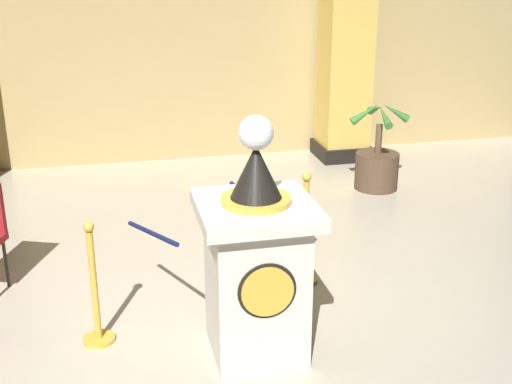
% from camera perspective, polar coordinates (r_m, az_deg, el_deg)
% --- Properties ---
extents(ground_plane, '(11.52, 11.52, 0.00)m').
position_cam_1_polar(ground_plane, '(5.12, -3.51, -13.14)').
color(ground_plane, '#B2A893').
extents(back_wall, '(11.52, 0.16, 4.10)m').
position_cam_1_polar(back_wall, '(9.18, -9.11, 15.18)').
color(back_wall, tan).
rests_on(back_wall, ground_plane).
extents(pedestal_clock, '(0.81, 0.81, 1.79)m').
position_cam_1_polar(pedestal_clock, '(4.73, 0.01, -6.19)').
color(pedestal_clock, beige).
rests_on(pedestal_clock, ground_plane).
extents(stanchion_near, '(0.24, 0.24, 1.03)m').
position_cam_1_polar(stanchion_near, '(5.87, 4.22, -4.53)').
color(stanchion_near, gold).
rests_on(stanchion_near, ground_plane).
extents(stanchion_far, '(0.24, 0.24, 0.98)m').
position_cam_1_polar(stanchion_far, '(5.14, -13.61, -9.13)').
color(stanchion_far, gold).
rests_on(stanchion_far, ground_plane).
extents(velvet_rope, '(1.22, 1.21, 0.22)m').
position_cam_1_polar(velvet_rope, '(5.25, -4.18, -2.50)').
color(velvet_rope, '#141947').
extents(column_right, '(0.74, 0.74, 3.93)m').
position_cam_1_polar(column_right, '(9.25, 7.83, 14.69)').
color(column_right, black).
rests_on(column_right, ground_plane).
extents(potted_palm_right, '(0.76, 0.77, 1.11)m').
position_cam_1_polar(potted_palm_right, '(8.32, 10.35, 2.35)').
color(potted_palm_right, '#4C3828').
rests_on(potted_palm_right, ground_plane).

